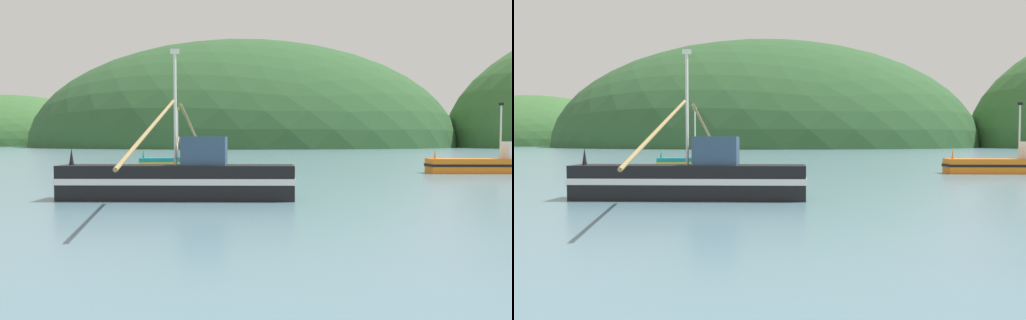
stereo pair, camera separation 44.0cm
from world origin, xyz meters
TOP-DOWN VIEW (x-y plane):
  - hill_far_center at (-19.47, 200.48)m, footprint 173.76×139.01m
  - hill_mid_right at (-142.78, 231.15)m, footprint 116.39×93.11m
  - fishing_boat_teal at (-8.39, 43.67)m, footprint 6.99×11.49m
  - fishing_boat_black at (-3.40, 22.65)m, footprint 9.69×15.92m

SIDE VIEW (x-z plane):
  - hill_far_center at x=-19.47m, z-range -43.36..43.36m
  - hill_mid_right at x=-142.78m, z-range -25.83..25.83m
  - fishing_boat_teal at x=-8.39m, z-range -2.00..3.33m
  - fishing_boat_black at x=-3.40m, z-range -2.21..3.93m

